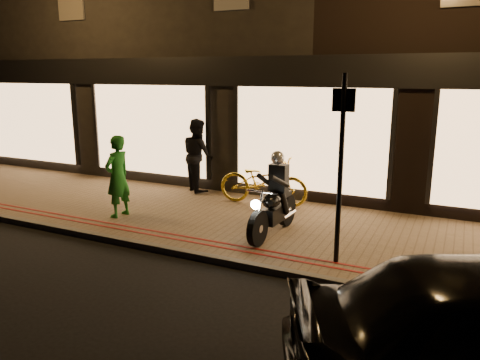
% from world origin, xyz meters
% --- Properties ---
extents(ground, '(90.00, 90.00, 0.00)m').
position_xyz_m(ground, '(0.00, 0.00, 0.00)').
color(ground, black).
rests_on(ground, ground).
extents(sidewalk, '(50.00, 4.00, 0.12)m').
position_xyz_m(sidewalk, '(0.00, 2.00, 0.06)').
color(sidewalk, brown).
rests_on(sidewalk, ground).
extents(kerb_stone, '(50.00, 0.14, 0.12)m').
position_xyz_m(kerb_stone, '(0.00, 0.05, 0.06)').
color(kerb_stone, '#59544C').
rests_on(kerb_stone, ground).
extents(red_kerb_lines, '(50.00, 0.26, 0.01)m').
position_xyz_m(red_kerb_lines, '(0.00, 0.55, 0.12)').
color(red_kerb_lines, maroon).
rests_on(red_kerb_lines, sidewalk).
extents(building_row, '(48.00, 10.11, 8.50)m').
position_xyz_m(building_row, '(-0.00, 8.99, 4.25)').
color(building_row, black).
rests_on(building_row, ground).
extents(motorcycle, '(0.60, 1.94, 1.59)m').
position_xyz_m(motorcycle, '(0.13, 1.50, 0.73)').
color(motorcycle, black).
rests_on(motorcycle, sidewalk).
extents(sign_post, '(0.35, 0.08, 3.00)m').
position_xyz_m(sign_post, '(1.54, 0.70, 1.80)').
color(sign_post, black).
rests_on(sign_post, sidewalk).
extents(bicycle_gold, '(2.16, 0.94, 1.10)m').
position_xyz_m(bicycle_gold, '(-0.87, 3.33, 0.67)').
color(bicycle_gold, gold).
rests_on(bicycle_gold, sidewalk).
extents(person_green, '(0.47, 0.67, 1.74)m').
position_xyz_m(person_green, '(-3.28, 1.14, 0.99)').
color(person_green, '#1C6C1E').
rests_on(person_green, sidewalk).
extents(person_dark, '(1.15, 1.12, 1.87)m').
position_xyz_m(person_dark, '(-2.90, 3.80, 1.05)').
color(person_dark, black).
rests_on(person_dark, sidewalk).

